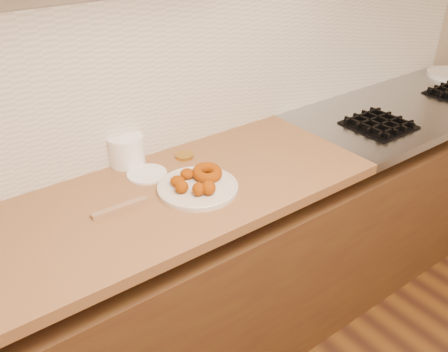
# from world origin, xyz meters

# --- Properties ---
(wall_back) EXTENTS (4.00, 0.02, 2.70)m
(wall_back) POSITION_xyz_m (0.00, 2.00, 1.35)
(wall_back) COLOR #C6B399
(wall_back) RESTS_ON ground
(base_cabinet) EXTENTS (3.60, 0.60, 0.77)m
(base_cabinet) POSITION_xyz_m (0.00, 1.69, 0.39)
(base_cabinet) COLOR #543718
(base_cabinet) RESTS_ON floor
(butcher_block) EXTENTS (2.30, 0.62, 0.04)m
(butcher_block) POSITION_xyz_m (-0.65, 1.69, 0.88)
(butcher_block) COLOR #956436
(butcher_block) RESTS_ON base_cabinet
(stovetop) EXTENTS (1.30, 0.62, 0.04)m
(stovetop) POSITION_xyz_m (1.15, 1.69, 0.88)
(stovetop) COLOR #9EA0A5
(stovetop) RESTS_ON base_cabinet
(backsplash) EXTENTS (3.60, 0.02, 0.60)m
(backsplash) POSITION_xyz_m (0.00, 1.99, 1.20)
(backsplash) COLOR silver
(backsplash) RESTS_ON wall_back
(burner_grates) EXTENTS (0.91, 0.26, 0.03)m
(burner_grates) POSITION_xyz_m (1.13, 1.61, 0.91)
(burner_grates) COLOR black
(burner_grates) RESTS_ON stovetop
(donut_plate) EXTENTS (0.28, 0.28, 0.02)m
(donut_plate) POSITION_xyz_m (-0.16, 1.64, 0.91)
(donut_plate) COLOR beige
(donut_plate) RESTS_ON butcher_block
(ring_donut) EXTENTS (0.13, 0.13, 0.05)m
(ring_donut) POSITION_xyz_m (-0.10, 1.67, 0.94)
(ring_donut) COLOR #934501
(ring_donut) RESTS_ON donut_plate
(fried_dough_chunks) EXTENTS (0.14, 0.21, 0.05)m
(fried_dough_chunks) POSITION_xyz_m (-0.19, 1.63, 0.94)
(fried_dough_chunks) COLOR #934501
(fried_dough_chunks) RESTS_ON donut_plate
(plastic_tub) EXTENTS (0.17, 0.17, 0.11)m
(plastic_tub) POSITION_xyz_m (-0.27, 1.96, 0.96)
(plastic_tub) COLOR white
(plastic_tub) RESTS_ON butcher_block
(tub_lid) EXTENTS (0.19, 0.19, 0.01)m
(tub_lid) POSITION_xyz_m (-0.25, 1.84, 0.90)
(tub_lid) COLOR white
(tub_lid) RESTS_ON butcher_block
(brass_jar_lid) EXTENTS (0.08, 0.08, 0.01)m
(brass_jar_lid) POSITION_xyz_m (-0.07, 1.88, 0.91)
(brass_jar_lid) COLOR #B6892F
(brass_jar_lid) RESTS_ON butcher_block
(wooden_utensil) EXTENTS (0.19, 0.03, 0.01)m
(wooden_utensil) POSITION_xyz_m (-0.43, 1.69, 0.91)
(wooden_utensil) COLOR #946E4B
(wooden_utensil) RESTS_ON butcher_block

